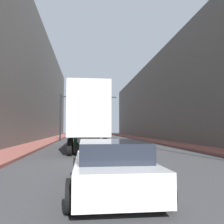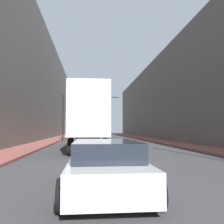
{
  "view_description": "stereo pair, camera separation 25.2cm",
  "coord_description": "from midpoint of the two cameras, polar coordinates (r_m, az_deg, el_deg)",
  "views": [
    {
      "loc": [
        -2.22,
        -0.2,
        1.56
      ],
      "look_at": [
        -0.58,
        14.2,
        2.54
      ],
      "focal_mm": 40.0,
      "sensor_mm": 36.0,
      "label": 1
    },
    {
      "loc": [
        -1.97,
        -0.23,
        1.56
      ],
      "look_at": [
        -0.58,
        14.2,
        2.54
      ],
      "focal_mm": 40.0,
      "sensor_mm": 36.0,
      "label": 2
    }
  ],
  "objects": [
    {
      "name": "sidewalk_right",
      "position": [
        31.48,
        9.63,
        -6.51
      ],
      "size": [
        2.38,
        80.0,
        0.15
      ],
      "color": "#9E564C",
      "rests_on": "ground"
    },
    {
      "name": "sidewalk_left",
      "position": [
        30.59,
        -15.06,
        -6.51
      ],
      "size": [
        2.38,
        80.0,
        0.15
      ],
      "color": "#9E564C",
      "rests_on": "ground"
    },
    {
      "name": "building_right",
      "position": [
        33.14,
        16.51,
        3.97
      ],
      "size": [
        6.0,
        80.0,
        11.96
      ],
      "color": "#66605B",
      "rests_on": "ground"
    },
    {
      "name": "building_left",
      "position": [
        32.07,
        -22.3,
        7.79
      ],
      "size": [
        6.0,
        80.0,
        15.75
      ],
      "color": "#66605B",
      "rests_on": "ground"
    },
    {
      "name": "semi_truck",
      "position": [
        19.82,
        -6.04,
        -1.37
      ],
      "size": [
        2.43,
        12.97,
        4.29
      ],
      "color": "silver",
      "rests_on": "ground"
    },
    {
      "name": "sedan_car",
      "position": [
        6.53,
        -1.47,
        -12.18
      ],
      "size": [
        2.01,
        4.69,
        1.25
      ],
      "color": "silver",
      "rests_on": "ground"
    },
    {
      "name": "traffic_signal_gantry",
      "position": [
        33.35,
        -8.69,
        0.89
      ],
      "size": [
        7.53,
        0.35,
        6.1
      ],
      "color": "black",
      "rests_on": "ground"
    }
  ]
}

